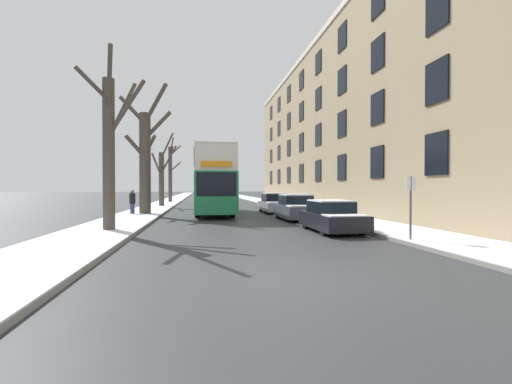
# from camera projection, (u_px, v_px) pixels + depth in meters

# --- Properties ---
(ground_plane) EXTENTS (320.00, 320.00, 0.00)m
(ground_plane) POSITION_uv_depth(u_px,v_px,m) (298.00, 276.00, 7.37)
(ground_plane) COLOR #303335
(sidewalk_left) EXTENTS (3.10, 130.00, 0.16)m
(sidewalk_left) POSITION_uv_depth(u_px,v_px,m) (176.00, 198.00, 58.68)
(sidewalk_left) COLOR gray
(sidewalk_left) RESTS_ON ground
(sidewalk_right) EXTENTS (3.10, 130.00, 0.16)m
(sidewalk_right) POSITION_uv_depth(u_px,v_px,m) (248.00, 198.00, 60.67)
(sidewalk_right) COLOR gray
(sidewalk_right) RESTS_ON ground
(terrace_facade_right) EXTENTS (9.10, 44.17, 15.12)m
(terrace_facade_right) POSITION_uv_depth(u_px,v_px,m) (356.00, 127.00, 31.79)
(terrace_facade_right) COLOR tan
(terrace_facade_right) RESTS_ON ground
(bare_tree_left_0) EXTENTS (2.71, 3.20, 7.20)m
(bare_tree_left_0) POSITION_uv_depth(u_px,v_px,m) (110.00, 147.00, 14.27)
(bare_tree_left_0) COLOR #4C4238
(bare_tree_left_0) RESTS_ON ground
(bare_tree_left_1) EXTENTS (3.63, 3.60, 8.49)m
(bare_tree_left_1) POSITION_uv_depth(u_px,v_px,m) (145.00, 157.00, 23.23)
(bare_tree_left_1) COLOR #4C4238
(bare_tree_left_1) RESTS_ON ground
(bare_tree_left_2) EXTENTS (2.27, 2.90, 7.38)m
(bare_tree_left_2) POSITION_uv_depth(u_px,v_px,m) (162.00, 176.00, 33.19)
(bare_tree_left_2) COLOR #4C4238
(bare_tree_left_2) RESTS_ON ground
(bare_tree_left_3) EXTENTS (1.57, 3.75, 7.92)m
(bare_tree_left_3) POSITION_uv_depth(u_px,v_px,m) (171.00, 171.00, 42.91)
(bare_tree_left_3) COLOR #4C4238
(bare_tree_left_3) RESTS_ON ground
(double_decker_bus) EXTENTS (2.58, 11.19, 4.55)m
(double_decker_bus) POSITION_uv_depth(u_px,v_px,m) (213.00, 179.00, 25.09)
(double_decker_bus) COLOR #1E7A47
(double_decker_bus) RESTS_ON ground
(parked_car_0) EXTENTS (1.80, 3.95, 1.37)m
(parked_car_0) POSITION_uv_depth(u_px,v_px,m) (332.00, 217.00, 14.79)
(parked_car_0) COLOR black
(parked_car_0) RESTS_ON ground
(parked_car_1) EXTENTS (1.88, 4.06, 1.53)m
(parked_car_1) POSITION_uv_depth(u_px,v_px,m) (296.00, 208.00, 20.28)
(parked_car_1) COLOR #474C56
(parked_car_1) RESTS_ON ground
(parked_car_2) EXTENTS (1.89, 4.42, 1.51)m
(parked_car_2) POSITION_uv_depth(u_px,v_px,m) (275.00, 204.00, 26.19)
(parked_car_2) COLOR #9EA3AD
(parked_car_2) RESTS_ON ground
(oncoming_van) EXTENTS (2.01, 5.61, 2.38)m
(oncoming_van) POSITION_uv_depth(u_px,v_px,m) (202.00, 192.00, 46.04)
(oncoming_van) COLOR white
(oncoming_van) RESTS_ON ground
(pedestrian_left_sidewalk) EXTENTS (0.38, 0.38, 1.76)m
(pedestrian_left_sidewalk) POSITION_uv_depth(u_px,v_px,m) (132.00, 202.00, 23.02)
(pedestrian_left_sidewalk) COLOR navy
(pedestrian_left_sidewalk) RESTS_ON ground
(street_sign_post) EXTENTS (0.32, 0.07, 2.29)m
(street_sign_post) POSITION_uv_depth(u_px,v_px,m) (411.00, 205.00, 11.52)
(street_sign_post) COLOR #4C4F54
(street_sign_post) RESTS_ON ground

